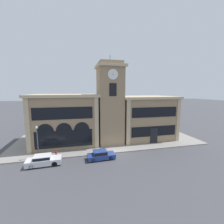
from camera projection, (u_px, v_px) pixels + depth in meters
name	position (u px, v px, depth m)	size (l,w,h in m)	color
ground_plane	(117.00, 153.00, 24.48)	(300.00, 300.00, 0.00)	#424247
sidewalk_kerb	(108.00, 139.00, 31.34)	(36.25, 14.26, 0.15)	gray
clock_tower	(110.00, 104.00, 28.28)	(5.20, 5.20, 16.53)	#937A5B
town_hall_left_wing	(66.00, 119.00, 29.14)	(12.27, 10.15, 9.47)	#937A5B
town_hall_right_wing	(144.00, 117.00, 32.93)	(11.82, 10.15, 8.99)	#937A5B
parked_car_near	(43.00, 160.00, 20.42)	(4.59, 2.01, 1.43)	silver
parked_car_mid	(101.00, 155.00, 22.23)	(4.14, 1.90, 1.35)	navy
street_lamp	(37.00, 137.00, 21.90)	(0.36, 0.36, 4.87)	#4C4C51
fire_hydrant	(56.00, 154.00, 22.77)	(0.22, 0.22, 0.87)	red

